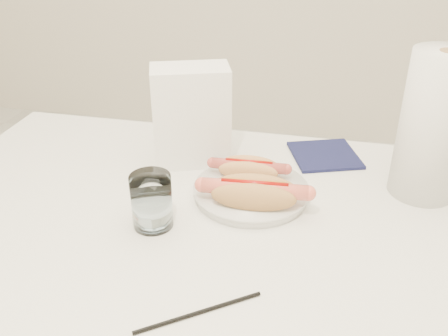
% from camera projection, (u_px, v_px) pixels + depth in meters
% --- Properties ---
extents(table, '(1.20, 0.80, 0.75)m').
position_uv_depth(table, '(213.00, 249.00, 0.94)').
color(table, white).
rests_on(table, ground).
extents(plate, '(0.25, 0.25, 0.02)m').
position_uv_depth(plate, '(251.00, 193.00, 0.98)').
color(plate, white).
rests_on(plate, table).
extents(hotdog_left, '(0.15, 0.06, 0.04)m').
position_uv_depth(hotdog_left, '(249.00, 169.00, 1.01)').
color(hotdog_left, tan).
rests_on(hotdog_left, plate).
extents(hotdog_right, '(0.20, 0.09, 0.05)m').
position_uv_depth(hotdog_right, '(254.00, 193.00, 0.92)').
color(hotdog_right, '#BE854A').
rests_on(hotdog_right, plate).
extents(water_glass, '(0.07, 0.07, 0.10)m').
position_uv_depth(water_glass, '(152.00, 201.00, 0.88)').
color(water_glass, silver).
rests_on(water_glass, table).
extents(chopstick_near, '(0.16, 0.12, 0.01)m').
position_uv_depth(chopstick_near, '(199.00, 312.00, 0.71)').
color(chopstick_near, black).
rests_on(chopstick_near, table).
extents(napkin_box, '(0.18, 0.14, 0.22)m').
position_uv_depth(napkin_box, '(191.00, 116.00, 1.06)').
color(napkin_box, white).
rests_on(napkin_box, table).
extents(navy_napkin, '(0.18, 0.18, 0.01)m').
position_uv_depth(navy_napkin, '(325.00, 155.00, 1.13)').
color(navy_napkin, '#13163C').
rests_on(navy_napkin, table).
extents(paper_towel_roll, '(0.16, 0.16, 0.29)m').
position_uv_depth(paper_towel_roll, '(434.00, 126.00, 0.93)').
color(paper_towel_roll, white).
rests_on(paper_towel_roll, table).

